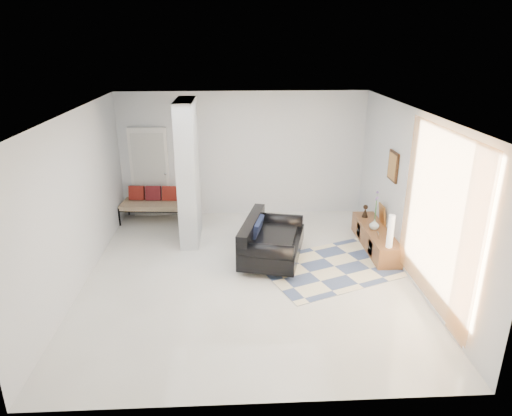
{
  "coord_description": "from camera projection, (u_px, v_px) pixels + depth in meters",
  "views": [
    {
      "loc": [
        -0.22,
        -7.03,
        3.86
      ],
      "look_at": [
        0.17,
        0.6,
        1.01
      ],
      "focal_mm": 32.0,
      "sensor_mm": 36.0,
      "label": 1
    }
  ],
  "objects": [
    {
      "name": "media_console",
      "position": [
        375.0,
        238.0,
        8.88
      ],
      "size": [
        0.45,
        1.89,
        0.8
      ],
      "color": "brown",
      "rests_on": "floor"
    },
    {
      "name": "area_rug",
      "position": [
        335.0,
        266.0,
        8.2
      ],
      "size": [
        2.97,
        2.51,
        0.01
      ],
      "primitive_type": "cube",
      "rotation": [
        0.0,
        0.0,
        0.39
      ],
      "color": "beige",
      "rests_on": "floor"
    },
    {
      "name": "daybed",
      "position": [
        158.0,
        203.0,
        10.16
      ],
      "size": [
        1.69,
        0.83,
        0.77
      ],
      "rotation": [
        0.0,
        0.0,
        -0.09
      ],
      "color": "black",
      "rests_on": "floor"
    },
    {
      "name": "ceiling",
      "position": [
        247.0,
        112.0,
        6.96
      ],
      "size": [
        6.0,
        6.0,
        0.0
      ],
      "primitive_type": "plane",
      "rotation": [
        3.14,
        0.0,
        0.0
      ],
      "color": "white",
      "rests_on": "wall_back"
    },
    {
      "name": "wall_back",
      "position": [
        243.0,
        155.0,
        10.26
      ],
      "size": [
        6.0,
        0.0,
        6.0
      ],
      "primitive_type": "plane",
      "rotation": [
        1.57,
        0.0,
        0.0
      ],
      "color": "silver",
      "rests_on": "ground"
    },
    {
      "name": "bronze_figurine",
      "position": [
        365.0,
        211.0,
        9.36
      ],
      "size": [
        0.14,
        0.14,
        0.26
      ],
      "primitive_type": null,
      "rotation": [
        0.0,
        0.0,
        0.08
      ],
      "color": "black",
      "rests_on": "media_console"
    },
    {
      "name": "floor",
      "position": [
        248.0,
        274.0,
        7.94
      ],
      "size": [
        6.0,
        6.0,
        0.0
      ],
      "primitive_type": "plane",
      "color": "beige",
      "rests_on": "ground"
    },
    {
      "name": "vase",
      "position": [
        374.0,
        224.0,
        8.77
      ],
      "size": [
        0.2,
        0.2,
        0.2
      ],
      "primitive_type": "imported",
      "rotation": [
        0.0,
        0.0,
        -0.06
      ],
      "color": "silver",
      "rests_on": "media_console"
    },
    {
      "name": "hallway_door",
      "position": [
        150.0,
        173.0,
        10.25
      ],
      "size": [
        0.85,
        0.06,
        2.04
      ],
      "primitive_type": "cube",
      "color": "white",
      "rests_on": "floor"
    },
    {
      "name": "wall_right",
      "position": [
        412.0,
        196.0,
        7.58
      ],
      "size": [
        0.0,
        6.0,
        6.0
      ],
      "primitive_type": "plane",
      "rotation": [
        1.57,
        0.0,
        -1.57
      ],
      "color": "silver",
      "rests_on": "ground"
    },
    {
      "name": "wall_left",
      "position": [
        77.0,
        201.0,
        7.32
      ],
      "size": [
        0.0,
        6.0,
        6.0
      ],
      "primitive_type": "plane",
      "rotation": [
        1.57,
        0.0,
        1.57
      ],
      "color": "silver",
      "rests_on": "ground"
    },
    {
      "name": "cylinder_lamp",
      "position": [
        391.0,
        231.0,
        7.95
      ],
      "size": [
        0.11,
        0.11,
        0.6
      ],
      "primitive_type": "cylinder",
      "color": "white",
      "rests_on": "media_console"
    },
    {
      "name": "wall_front",
      "position": [
        257.0,
        296.0,
        4.64
      ],
      "size": [
        6.0,
        0.0,
        6.0
      ],
      "primitive_type": "plane",
      "rotation": [
        -1.57,
        0.0,
        0.0
      ],
      "color": "silver",
      "rests_on": "ground"
    },
    {
      "name": "wall_art",
      "position": [
        393.0,
        166.0,
        8.38
      ],
      "size": [
        0.04,
        0.45,
        0.55
      ],
      "primitive_type": "cube",
      "color": "#361E0E",
      "rests_on": "wall_right"
    },
    {
      "name": "partition_column",
      "position": [
        188.0,
        173.0,
        8.89
      ],
      "size": [
        0.35,
        1.2,
        2.8
      ],
      "primitive_type": "cube",
      "color": "silver",
      "rests_on": "floor"
    },
    {
      "name": "curtain",
      "position": [
        437.0,
        219.0,
        6.49
      ],
      "size": [
        0.0,
        2.55,
        2.55
      ],
      "primitive_type": "plane",
      "rotation": [
        1.57,
        0.0,
        1.57
      ],
      "color": "#FF9E43",
      "rests_on": "wall_right"
    },
    {
      "name": "loveseat",
      "position": [
        269.0,
        241.0,
        8.41
      ],
      "size": [
        1.38,
        1.89,
        0.76
      ],
      "rotation": [
        0.0,
        0.0,
        -0.25
      ],
      "color": "silver",
      "rests_on": "floor"
    }
  ]
}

